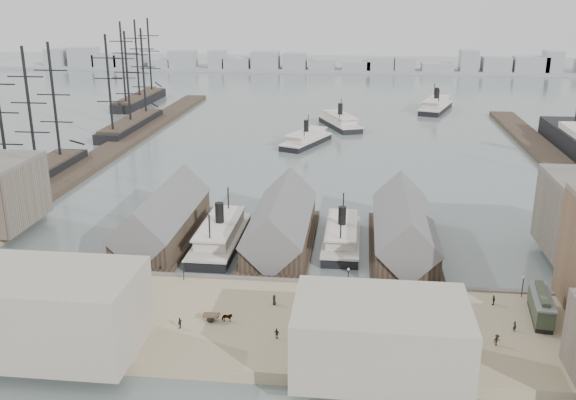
# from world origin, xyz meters

# --- Properties ---
(ground) EXTENTS (900.00, 900.00, 0.00)m
(ground) POSITION_xyz_m (0.00, 0.00, 0.00)
(ground) COLOR #54615F
(ground) RESTS_ON ground
(quay) EXTENTS (180.00, 30.00, 2.00)m
(quay) POSITION_xyz_m (0.00, -20.00, 1.00)
(quay) COLOR gray
(quay) RESTS_ON ground
(seawall) EXTENTS (180.00, 1.20, 2.30)m
(seawall) POSITION_xyz_m (0.00, -5.20, 1.15)
(seawall) COLOR #59544C
(seawall) RESTS_ON ground
(west_wharf) EXTENTS (10.00, 220.00, 1.60)m
(west_wharf) POSITION_xyz_m (-68.00, 100.00, 0.80)
(west_wharf) COLOR #2D231C
(west_wharf) RESTS_ON ground
(east_wharf) EXTENTS (10.00, 180.00, 1.60)m
(east_wharf) POSITION_xyz_m (78.00, 90.00, 0.80)
(east_wharf) COLOR #2D231C
(east_wharf) RESTS_ON ground
(ferry_shed_west) EXTENTS (14.00, 42.00, 12.60)m
(ferry_shed_west) POSITION_xyz_m (-26.00, 16.88, 4.64)
(ferry_shed_west) COLOR #2D231C
(ferry_shed_west) RESTS_ON ground
(ferry_shed_center) EXTENTS (14.00, 42.00, 12.60)m
(ferry_shed_center) POSITION_xyz_m (0.00, 16.88, 4.64)
(ferry_shed_center) COLOR #2D231C
(ferry_shed_center) RESTS_ON ground
(ferry_shed_east) EXTENTS (14.00, 42.00, 12.60)m
(ferry_shed_east) POSITION_xyz_m (26.00, 16.88, 4.64)
(ferry_shed_east) COLOR #2D231C
(ferry_shed_east) RESTS_ON ground
(street_bldg_center) EXTENTS (24.00, 16.00, 10.00)m
(street_bldg_center) POSITION_xyz_m (20.00, -32.00, 7.00)
(street_bldg_center) COLOR gray
(street_bldg_center) RESTS_ON quay
(street_bldg_west) EXTENTS (30.00, 16.00, 12.00)m
(street_bldg_west) POSITION_xyz_m (-30.00, -32.00, 8.00)
(street_bldg_west) COLOR gray
(street_bldg_west) RESTS_ON quay
(lamp_post_far_w) EXTENTS (0.44, 0.44, 3.92)m
(lamp_post_far_w) POSITION_xyz_m (-45.00, -7.00, 4.71)
(lamp_post_far_w) COLOR black
(lamp_post_far_w) RESTS_ON quay
(lamp_post_near_w) EXTENTS (0.44, 0.44, 3.92)m
(lamp_post_near_w) POSITION_xyz_m (-15.00, -7.00, 4.71)
(lamp_post_near_w) COLOR black
(lamp_post_near_w) RESTS_ON quay
(lamp_post_near_e) EXTENTS (0.44, 0.44, 3.92)m
(lamp_post_near_e) POSITION_xyz_m (15.00, -7.00, 4.71)
(lamp_post_near_e) COLOR black
(lamp_post_near_e) RESTS_ON quay
(lamp_post_far_e) EXTENTS (0.44, 0.44, 3.92)m
(lamp_post_far_e) POSITION_xyz_m (45.00, -7.00, 4.71)
(lamp_post_far_e) COLOR black
(lamp_post_far_e) RESTS_ON quay
(far_shore) EXTENTS (500.00, 40.00, 15.72)m
(far_shore) POSITION_xyz_m (-2.07, 334.14, 3.91)
(far_shore) COLOR gray
(far_shore) RESTS_ON ground
(ferry_docked_west) EXTENTS (8.65, 28.84, 10.30)m
(ferry_docked_west) POSITION_xyz_m (-13.00, 15.09, 2.41)
(ferry_docked_west) COLOR black
(ferry_docked_west) RESTS_ON ground
(ferry_docked_east) EXTENTS (7.76, 25.87, 9.24)m
(ferry_docked_east) POSITION_xyz_m (13.00, 18.37, 2.17)
(ferry_docked_east) COLOR black
(ferry_docked_east) RESTS_ON ground
(ferry_open_near) EXTENTS (17.48, 27.78, 9.55)m
(ferry_open_near) POSITION_xyz_m (-2.89, 111.99, 2.24)
(ferry_open_near) COLOR black
(ferry_open_near) RESTS_ON ground
(ferry_open_mid) EXTENTS (19.17, 29.96, 10.31)m
(ferry_open_mid) POSITION_xyz_m (7.94, 144.55, 2.42)
(ferry_open_mid) COLOR black
(ferry_open_mid) RESTS_ON ground
(ferry_open_far) EXTENTS (18.70, 33.03, 11.30)m
(ferry_open_far) POSITION_xyz_m (50.13, 186.51, 2.65)
(ferry_open_far) COLOR black
(ferry_open_far) RESTS_ON ground
(sailing_ship_near) EXTENTS (9.32, 64.23, 38.33)m
(sailing_ship_near) POSITION_xyz_m (-75.92, 49.79, 2.81)
(sailing_ship_near) COLOR black
(sailing_ship_near) RESTS_ON ground
(sailing_ship_mid) EXTENTS (9.27, 53.58, 38.12)m
(sailing_ship_mid) POSITION_xyz_m (-73.86, 129.61, 2.73)
(sailing_ship_mid) COLOR black
(sailing_ship_mid) RESTS_ON ground
(sailing_ship_far) EXTENTS (9.67, 53.73, 39.76)m
(sailing_ship_far) POSITION_xyz_m (-90.78, 189.41, 2.87)
(sailing_ship_far) COLOR black
(sailing_ship_far) RESTS_ON ground
(tram) EXTENTS (4.25, 11.70, 4.07)m
(tram) POSITION_xyz_m (46.17, -14.48, 4.08)
(tram) COLOR black
(tram) RESTS_ON quay
(horse_cart_left) EXTENTS (4.65, 1.74, 1.44)m
(horse_cart_left) POSITION_xyz_m (-41.64, -13.69, 2.76)
(horse_cart_left) COLOR black
(horse_cart_left) RESTS_ON quay
(horse_cart_center) EXTENTS (4.82, 1.57, 1.50)m
(horse_cart_center) POSITION_xyz_m (-4.82, -21.45, 2.78)
(horse_cart_center) COLOR black
(horse_cart_center) RESTS_ON quay
(horse_cart_right) EXTENTS (4.77, 3.65, 1.65)m
(horse_cart_right) POSITION_xyz_m (25.38, -19.16, 2.83)
(horse_cart_right) COLOR black
(horse_cart_right) RESTS_ON quay
(pedestrian_2) EXTENTS (1.09, 0.72, 1.57)m
(pedestrian_2) POSITION_xyz_m (-24.87, -13.85, 2.79)
(pedestrian_2) COLOR black
(pedestrian_2) RESTS_ON quay
(pedestrian_3) EXTENTS (0.73, 1.14, 1.81)m
(pedestrian_3) POSITION_xyz_m (-10.84, -24.30, 2.90)
(pedestrian_3) COLOR black
(pedestrian_3) RESTS_ON quay
(pedestrian_4) EXTENTS (0.78, 1.00, 1.80)m
(pedestrian_4) POSITION_xyz_m (2.80, -14.74, 2.90)
(pedestrian_4) COLOR black
(pedestrian_4) RESTS_ON quay
(pedestrian_5) EXTENTS (0.75, 0.64, 1.73)m
(pedestrian_5) POSITION_xyz_m (11.34, -23.03, 2.86)
(pedestrian_5) COLOR black
(pedestrian_5) RESTS_ON quay
(pedestrian_6) EXTENTS (0.80, 0.91, 1.58)m
(pedestrian_6) POSITION_xyz_m (29.59, -8.23, 2.79)
(pedestrian_6) COLOR black
(pedestrian_6) RESTS_ON quay
(pedestrian_7) EXTENTS (1.34, 1.13, 1.80)m
(pedestrian_7) POSITION_xyz_m (37.58, -23.93, 2.90)
(pedestrian_7) COLOR black
(pedestrian_7) RESTS_ON quay
(pedestrian_8) EXTENTS (0.65, 1.10, 1.77)m
(pedestrian_8) POSITION_xyz_m (39.58, -10.53, 2.88)
(pedestrian_8) COLOR black
(pedestrian_8) RESTS_ON quay
(pedestrian_10) EXTENTS (0.74, 0.78, 1.73)m
(pedestrian_10) POSITION_xyz_m (41.17, -19.28, 2.87)
(pedestrian_10) COLOR black
(pedestrian_10) RESTS_ON quay
(pedestrian_11) EXTENTS (1.09, 0.76, 1.71)m
(pedestrian_11) POSITION_xyz_m (4.67, -25.70, 2.86)
(pedestrian_11) COLOR black
(pedestrian_11) RESTS_ON quay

